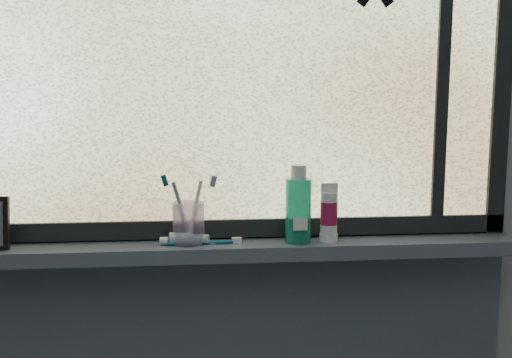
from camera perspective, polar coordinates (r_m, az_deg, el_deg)
The scene contains 11 objects.
wall_back at distance 1.61m, azimuth -2.77°, elevation 2.30°, with size 3.00×0.01×2.50m, color #9EA3A8.
windowsill at distance 1.58m, azimuth -2.58°, elevation -7.05°, with size 1.62×0.14×0.04m, color #4A5363.
window_pane at distance 1.58m, azimuth -2.80°, elevation 12.38°, with size 1.50×0.01×1.00m, color silver.
frame_bottom at distance 1.61m, azimuth -2.68°, elevation -4.89°, with size 1.60×0.03×0.05m, color black.
frame_right at distance 1.79m, azimuth 23.43°, elevation 11.24°, with size 0.05×0.03×1.10m, color black.
frame_mullion at distance 1.71m, azimuth 18.17°, elevation 11.66°, with size 0.04×0.03×1.00m, color black.
toothpaste_tube at distance 1.56m, azimuth -6.83°, elevation -5.91°, with size 0.19×0.04×0.03m, color white, non-canonical shape.
toothbrush_cup at distance 1.56m, azimuth -6.76°, elevation -4.40°, with size 0.09×0.09×0.11m, color #D1B0E9.
toothbrush_lying at distance 1.55m, azimuth -5.65°, elevation -6.28°, with size 0.22×0.02×0.01m, color #0B516B, non-canonical shape.
mouthwash_bottle at distance 1.55m, azimuth 4.26°, elevation -2.52°, with size 0.07×0.07×0.18m, color #20A984.
cream_tube at distance 1.58m, azimuth 7.31°, elevation -3.13°, with size 0.05×0.05×0.12m, color silver.
Camera 1 is at (-0.07, -0.29, 1.41)m, focal length 40.00 mm.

